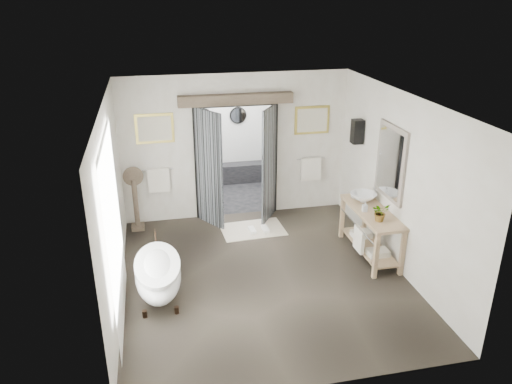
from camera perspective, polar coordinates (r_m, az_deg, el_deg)
The scene contains 13 objects.
ground_plane at distance 8.28m, azimuth 0.88°, elevation -9.59°, with size 5.00×5.00×0.00m, color #463E32.
room_shell at distance 7.35m, azimuth 0.91°, elevation 2.27°, with size 4.52×5.02×2.91m.
shower_room at distance 11.49m, azimuth -3.56°, elevation 4.72°, with size 2.22×2.01×2.51m.
back_wall_dressing at distance 9.71m, azimuth -2.13°, elevation 5.49°, with size 3.82×0.75×2.52m.
clawfoot_tub at distance 7.79m, azimuth -11.14°, elevation -9.13°, with size 0.69×1.54×0.75m.
vanity at distance 8.87m, azimuth 12.86°, elevation -4.15°, with size 0.57×1.60×0.85m.
pedestal_mirror at distance 9.83m, azimuth -13.58°, elevation -1.22°, with size 0.38×0.25×1.29m.
rug at distance 9.75m, azimuth -0.37°, elevation -4.30°, with size 1.20×0.80×0.01m, color beige.
slippers at distance 9.67m, azimuth 0.32°, elevation -4.29°, with size 0.38×0.29×0.05m.
basin at distance 9.03m, azimuth 12.16°, elevation -0.62°, with size 0.47×0.47×0.16m, color white.
plant at distance 8.34m, azimuth 14.02°, elevation -2.24°, with size 0.28×0.24×0.31m, color gray.
soap_bottle_a at distance 8.65m, azimuth 12.34°, elevation -1.63°, with size 0.08×0.08×0.18m, color gray.
soap_bottle_b at distance 9.15m, azimuth 11.19°, elevation -0.21°, with size 0.13×0.13×0.17m, color gray.
Camera 1 is at (-1.59, -6.84, 4.38)m, focal length 35.00 mm.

